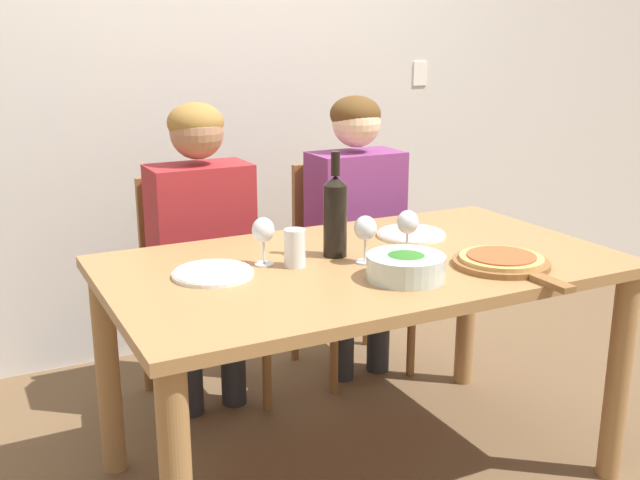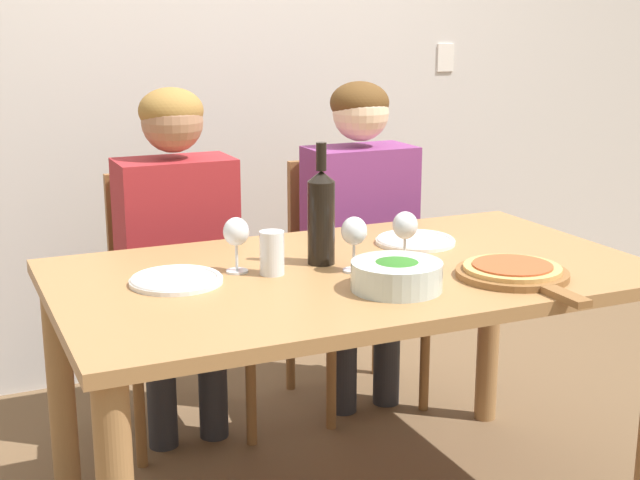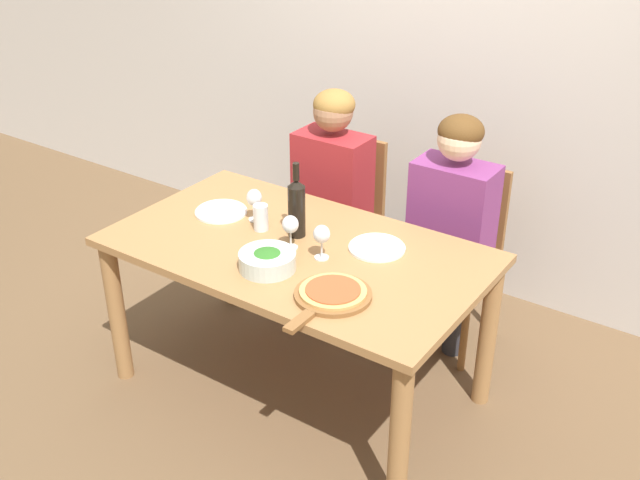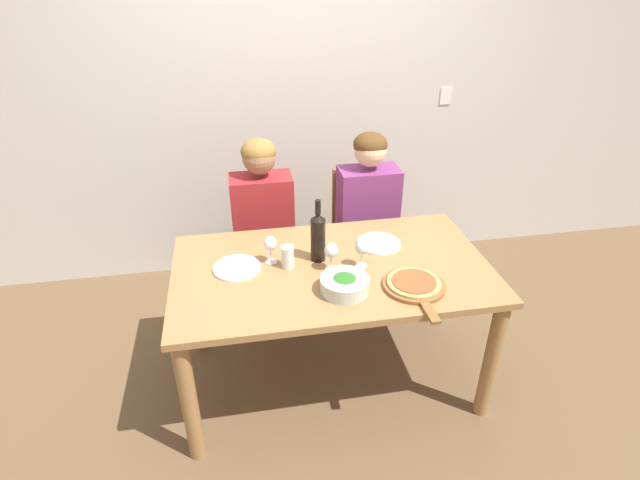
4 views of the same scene
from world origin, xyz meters
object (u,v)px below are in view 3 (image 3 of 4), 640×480
at_px(broccoli_bowl, 267,260).
at_px(wine_glass_centre, 290,226).
at_px(water_tumbler, 261,217).
at_px(dinner_plate_right, 377,247).
at_px(wine_glass_right, 322,236).
at_px(person_man, 451,215).
at_px(chair_right, 457,250).
at_px(pizza_on_board, 332,294).
at_px(wine_bottle, 297,207).
at_px(wine_glass_left, 254,199).
at_px(person_woman, 331,182).
at_px(chair_left, 342,216).
at_px(dinner_plate_left, 221,211).

distance_m(broccoli_bowl, wine_glass_centre, 0.20).
xyz_separation_m(broccoli_bowl, water_tumbler, (-0.24, 0.26, 0.02)).
xyz_separation_m(dinner_plate_right, water_tumbler, (-0.52, -0.13, 0.05)).
relative_size(dinner_plate_right, wine_glass_right, 1.59).
bearing_deg(dinner_plate_right, wine_glass_centre, -147.07).
xyz_separation_m(person_man, dinner_plate_right, (-0.09, -0.54, 0.04)).
relative_size(chair_right, pizza_on_board, 2.07).
xyz_separation_m(wine_bottle, dinner_plate_right, (0.35, 0.09, -0.13)).
bearing_deg(wine_glass_right, person_man, 72.06).
bearing_deg(wine_glass_left, pizza_on_board, -28.22).
distance_m(wine_bottle, pizza_on_board, 0.54).
relative_size(person_woman, broccoli_bowl, 5.22).
bearing_deg(broccoli_bowl, wine_bottle, 103.48).
relative_size(dinner_plate_right, water_tumbler, 2.05).
xyz_separation_m(chair_left, chair_right, (0.68, 0.00, 0.00)).
bearing_deg(pizza_on_board, chair_left, 120.98).
distance_m(chair_left, wine_bottle, 0.88).
bearing_deg(wine_bottle, broccoli_bowl, -76.52).
height_order(wine_glass_left, water_tumbler, wine_glass_left).
height_order(wine_glass_right, wine_glass_centre, same).
distance_m(person_woman, pizza_on_board, 1.16).
bearing_deg(water_tumbler, pizza_on_board, -27.13).
bearing_deg(wine_glass_left, wine_glass_right, -15.00).
bearing_deg(wine_glass_left, dinner_plate_left, -169.67).
relative_size(broccoli_bowl, dinner_plate_right, 0.96).
relative_size(wine_bottle, wine_glass_right, 2.24).
distance_m(person_man, water_tumbler, 0.91).
height_order(person_woman, dinner_plate_left, person_woman).
distance_m(chair_right, wine_glass_left, 1.07).
height_order(wine_bottle, dinner_plate_left, wine_bottle).
distance_m(dinner_plate_right, water_tumbler, 0.53).
height_order(chair_left, pizza_on_board, chair_left).
height_order(broccoli_bowl, dinner_plate_right, broccoli_bowl).
relative_size(chair_right, person_woman, 0.75).
xyz_separation_m(wine_glass_left, wine_glass_centre, (0.29, -0.12, 0.00)).
relative_size(person_man, pizza_on_board, 2.76).
bearing_deg(dinner_plate_left, broccoli_bowl, -29.73).
relative_size(wine_glass_centre, water_tumbler, 1.28).
xyz_separation_m(chair_left, dinner_plate_left, (-0.18, -0.76, 0.28)).
bearing_deg(dinner_plate_right, wine_glass_right, -127.13).
relative_size(wine_bottle, pizza_on_board, 0.77).
bearing_deg(dinner_plate_left, person_woman, 74.42).
bearing_deg(wine_bottle, person_man, 54.79).
xyz_separation_m(person_woman, person_man, (0.68, 0.00, 0.00)).
bearing_deg(wine_glass_left, wine_bottle, -2.73).
height_order(chair_left, wine_glass_right, wine_glass_right).
xyz_separation_m(dinner_plate_left, water_tumbler, (0.26, -0.02, 0.05)).
xyz_separation_m(person_man, wine_glass_left, (-0.68, -0.61, 0.14)).
relative_size(chair_left, wine_glass_left, 5.97).
bearing_deg(pizza_on_board, person_woman, 123.84).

